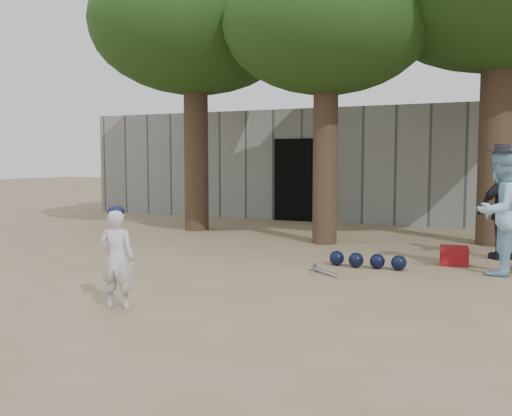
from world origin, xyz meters
The scene contains 9 objects.
ground centered at (0.00, 0.00, 0.00)m, with size 70.00×70.00×0.00m, color #937C5E.
boy_player centered at (0.06, -1.48, 0.56)m, with size 0.41×0.27×1.11m, color silver.
spectator_blue centered at (3.83, 2.36, 0.90)m, with size 0.88×0.68×1.80m, color #97CBE9.
spectator_dark centered at (3.87, 3.73, 0.81)m, with size 0.96×0.40×1.63m, color black.
red_bag centered at (3.17, 2.83, 0.15)m, with size 0.42×0.32×0.30m, color maroon.
back_building centered at (0.00, 10.33, 1.50)m, with size 16.00×5.24×3.00m.
helmet_row centered at (1.99, 2.03, 0.12)m, with size 1.19×0.27×0.23m.
bat_pile centered at (1.43, 1.40, 0.03)m, with size 0.61×0.71×0.06m.
tree_row centered at (0.74, 5.02, 4.69)m, with size 11.40×5.80×6.69m.
Camera 1 is at (4.08, -6.48, 1.66)m, focal length 40.00 mm.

